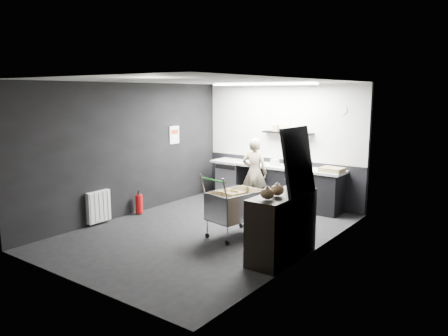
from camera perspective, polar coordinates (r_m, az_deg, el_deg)
The scene contains 22 objects.
floor at distance 8.06m, azimuth -2.19°, elevation -8.24°, with size 5.50×5.50×0.00m, color black.
ceiling at distance 7.67m, azimuth -2.32°, elevation 11.31°, with size 5.50×5.50×0.00m, color silver.
wall_back at distance 10.03m, azimuth 7.60°, elevation 3.17°, with size 5.50×5.50×0.00m, color black.
wall_front at distance 5.89m, azimuth -19.18°, elevation -2.00°, with size 5.50×5.50×0.00m, color black.
wall_left at distance 9.12m, azimuth -12.13°, elevation 2.37°, with size 5.50×5.50×0.00m, color black.
wall_right at distance 6.70m, azimuth 11.23°, elevation -0.25°, with size 5.50×5.50×0.00m, color black.
kitchen_wall_panel at distance 9.97m, azimuth 7.61°, elevation 6.01°, with size 3.95×0.02×1.70m, color silver.
dado_panel at distance 10.14m, azimuth 7.44°, elevation -1.62°, with size 3.95×0.02×1.00m, color black.
floating_shelf at distance 9.79m, azimuth 8.30°, elevation 4.58°, with size 1.20×0.22×0.04m, color black.
wall_clock at distance 9.35m, azimuth 15.22°, elevation 7.35°, with size 0.20×0.20×0.03m, color silver.
poster at distance 9.99m, azimuth -6.51°, elevation 4.32°, with size 0.02×0.30×0.40m, color white.
poster_red_band at distance 9.98m, azimuth -6.50°, elevation 4.72°, with size 0.01×0.22×0.10m, color red.
radiator at distance 8.70m, azimuth -16.07°, elevation -4.87°, with size 0.10×0.50×0.60m, color silver.
ceiling_strip at distance 9.18m, azimuth 5.03°, elevation 10.86°, with size 2.40×0.20×0.04m, color white.
prep_counter at distance 9.82m, azimuth 7.25°, elevation -2.24°, with size 3.20×0.61×0.90m.
person at distance 9.57m, azimuth 4.01°, elevation -0.62°, with size 0.56×0.37×1.54m, color beige.
shopping_cart at distance 7.65m, azimuth 1.40°, elevation -5.16°, with size 0.77×1.09×1.09m.
sideboard at distance 6.70m, azimuth 7.82°, elevation -6.45°, with size 0.58×1.34×2.01m.
fire_extinguisher at distance 9.25m, azimuth -11.03°, elevation -4.53°, with size 0.15×0.15×0.48m.
cardboard_box at distance 9.16m, azimuth 13.93°, elevation -0.23°, with size 0.46×0.35×0.09m, color #947D4F.
pink_tub at distance 10.02m, azimuth 4.42°, elevation 1.14°, with size 0.18×0.18×0.18m, color white.
white_container at distance 9.74m, azimuth 6.64°, elevation 0.74°, with size 0.16×0.13×0.14m, color silver.
Camera 1 is at (4.78, -5.99, 2.51)m, focal length 35.00 mm.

